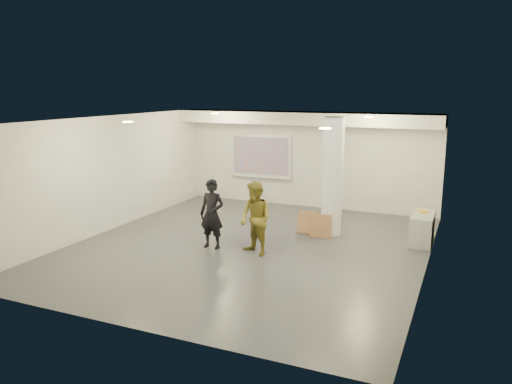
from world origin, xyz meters
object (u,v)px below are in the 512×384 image
at_px(man, 256,219).
at_px(projection_screen, 261,156).
at_px(column, 333,177).
at_px(credenza, 422,228).
at_px(woman, 212,214).

bearing_deg(man, projection_screen, 139.37).
height_order(column, man, column).
height_order(projection_screen, credenza, projection_screen).
distance_m(column, credenza, 2.50).
distance_m(column, projection_screen, 4.08).
xyz_separation_m(woman, man, (1.13, -0.04, 0.02)).
relative_size(credenza, woman, 0.75).
relative_size(projection_screen, woman, 1.29).
bearing_deg(credenza, woman, -152.63).
xyz_separation_m(projection_screen, man, (1.96, -4.91, -0.69)).
xyz_separation_m(projection_screen, credenza, (5.32, -2.49, -1.17)).
bearing_deg(projection_screen, column, -40.56).
bearing_deg(projection_screen, man, -68.21).
xyz_separation_m(credenza, man, (-3.36, -2.42, 0.47)).
bearing_deg(woman, man, -2.90).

